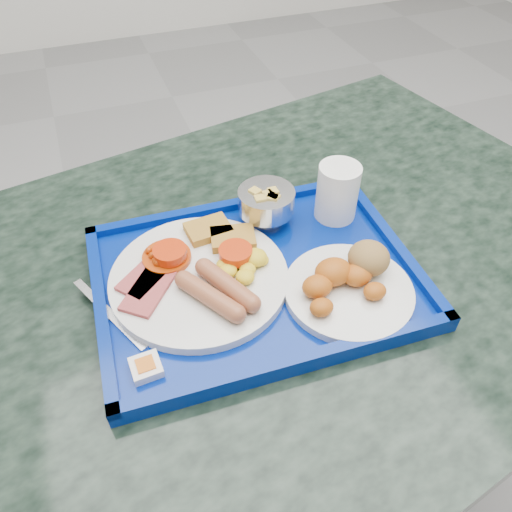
{
  "coord_description": "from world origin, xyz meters",
  "views": [
    {
      "loc": [
        -0.5,
        -0.73,
        1.37
      ],
      "look_at": [
        -0.32,
        -0.24,
        0.86
      ],
      "focal_mm": 35.0,
      "sensor_mm": 36.0,
      "label": 1
    }
  ],
  "objects": [
    {
      "name": "tray",
      "position": [
        -0.32,
        -0.24,
        0.81
      ],
      "size": [
        0.5,
        0.38,
        0.03
      ],
      "rotation": [
        0.0,
        0.0,
        -0.05
      ],
      "color": "navy",
      "rests_on": "table"
    },
    {
      "name": "fruit_bowl",
      "position": [
        -0.26,
        -0.13,
        0.86
      ],
      "size": [
        0.09,
        0.09,
        0.07
      ],
      "color": "silver",
      "rests_on": "tray"
    },
    {
      "name": "main_plate",
      "position": [
        -0.4,
        -0.22,
        0.83
      ],
      "size": [
        0.27,
        0.27,
        0.04
      ],
      "rotation": [
        0.0,
        0.0,
        0.38
      ],
      "color": "silver",
      "rests_on": "tray"
    },
    {
      "name": "knife",
      "position": [
        -0.54,
        -0.24,
        0.82
      ],
      "size": [
        0.08,
        0.16,
        0.0
      ],
      "primitive_type": "cube",
      "rotation": [
        0.0,
        0.0,
        0.43
      ],
      "color": "silver",
      "rests_on": "tray"
    },
    {
      "name": "bread_plate",
      "position": [
        -0.2,
        -0.32,
        0.84
      ],
      "size": [
        0.19,
        0.19,
        0.06
      ],
      "rotation": [
        0.0,
        0.0,
        0.14
      ],
      "color": "silver",
      "rests_on": "tray"
    },
    {
      "name": "floor",
      "position": [
        0.0,
        0.0,
        0.0
      ],
      "size": [
        6.0,
        6.0,
        0.0
      ],
      "primitive_type": "plane",
      "color": "gray",
      "rests_on": "ground"
    },
    {
      "name": "table",
      "position": [
        -0.3,
        -0.21,
        0.59
      ],
      "size": [
        1.42,
        1.09,
        0.8
      ],
      "rotation": [
        0.0,
        0.0,
        0.2
      ],
      "color": "slate",
      "rests_on": "floor"
    },
    {
      "name": "juice_cup",
      "position": [
        -0.14,
        -0.15,
        0.87
      ],
      "size": [
        0.07,
        0.07,
        0.1
      ],
      "color": "white",
      "rests_on": "tray"
    },
    {
      "name": "spoon",
      "position": [
        -0.5,
        -0.17,
        0.82
      ],
      "size": [
        0.05,
        0.18,
        0.01
      ],
      "rotation": [
        0.0,
        0.0,
        0.15
      ],
      "color": "silver",
      "rests_on": "tray"
    },
    {
      "name": "jam_packet",
      "position": [
        -0.51,
        -0.35,
        0.82
      ],
      "size": [
        0.04,
        0.04,
        0.02
      ],
      "rotation": [
        0.0,
        0.0,
        0.05
      ],
      "color": "white",
      "rests_on": "tray"
    }
  ]
}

